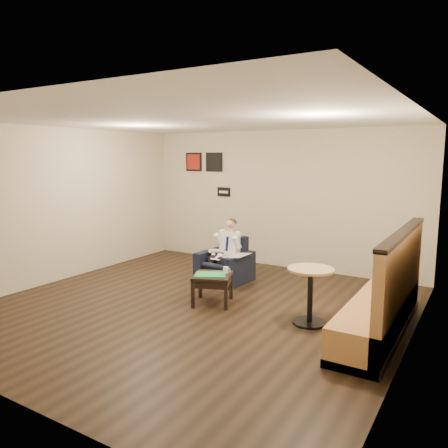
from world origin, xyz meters
The scene contains 19 objects.
ground centered at (0.00, 0.00, 0.00)m, with size 6.00×6.00×0.00m, color black.
wall_back centered at (0.00, 3.00, 1.40)m, with size 6.00×0.02×2.80m, color beige.
wall_front centered at (0.00, -3.00, 1.40)m, with size 6.00×0.02×2.80m, color beige.
wall_left centered at (-3.00, 0.00, 1.40)m, with size 0.02×6.00×2.80m, color beige.
wall_right centered at (3.00, 0.00, 1.40)m, with size 0.02×6.00×2.80m, color beige.
ceiling centered at (0.00, 0.00, 2.80)m, with size 6.00×6.00×0.02m, color white.
seating_sign centered at (-1.30, 2.98, 1.50)m, with size 0.32×0.02×0.20m, color black.
art_print_left centered at (-2.10, 2.98, 2.15)m, with size 0.42×0.03×0.42m, color #B02015.
art_print_right centered at (-1.55, 2.98, 2.15)m, with size 0.42×0.03×0.42m, color black.
armchair centered at (-0.35, 1.45, 0.40)m, with size 0.83×0.83×0.80m, color black.
seated_man centered at (-0.36, 1.35, 0.55)m, with size 0.52×0.78×1.10m, color silver, non-canonical shape.
lap_papers centered at (-0.36, 1.26, 0.49)m, with size 0.18×0.26×0.01m, color white.
newspaper centered at (-0.02, 1.34, 0.55)m, with size 0.35×0.44×0.01m, color silver.
side_table centered at (0.14, 0.29, 0.23)m, with size 0.57×0.57×0.47m, color black.
green_folder centered at (0.12, 0.26, 0.47)m, with size 0.47×0.33×0.01m, color green.
coffee_mug centered at (0.26, 0.48, 0.52)m, with size 0.08×0.08×0.10m, color white.
smartphone centered at (0.12, 0.47, 0.47)m, with size 0.14×0.07×0.01m, color black.
banquette centered at (2.59, 0.45, 0.67)m, with size 0.63×2.64×1.35m, color #B27B45.
cafe_table centered at (1.72, 0.28, 0.39)m, with size 0.63×0.63×0.78m, color tan.
Camera 1 is at (3.70, -5.21, 2.28)m, focal length 35.00 mm.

